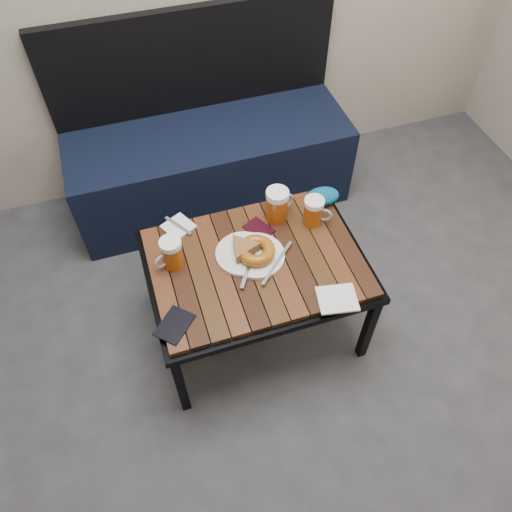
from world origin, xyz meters
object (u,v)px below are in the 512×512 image
object	(u,v)px
bench	(209,157)
beer_mug_centre	(278,205)
cafe_table	(256,267)
beer_mug_right	(314,212)
passport_navy	(175,325)
plate_pie	(243,251)
plate_bagel	(256,253)
knit_pouch	(322,196)
beer_mug_left	(171,253)
passport_burgundy	(259,229)

from	to	relation	value
bench	beer_mug_centre	distance (m)	0.74
cafe_table	beer_mug_right	bearing A→B (deg)	22.63
beer_mug_right	passport_navy	size ratio (longest dim) A/B	0.95
passport_navy	beer_mug_right	bearing A→B (deg)	69.58
plate_pie	plate_bagel	bearing A→B (deg)	-29.67
bench	knit_pouch	world-z (taller)	bench
knit_pouch	plate_pie	bearing A→B (deg)	-156.61
bench	knit_pouch	xyz separation A→B (m)	(0.33, -0.66, 0.23)
cafe_table	beer_mug_right	size ratio (longest dim) A/B	6.58
bench	beer_mug_right	bearing A→B (deg)	-71.37
cafe_table	bench	bearing A→B (deg)	88.28
bench	beer_mug_right	world-z (taller)	bench
cafe_table	plate_bagel	size ratio (longest dim) A/B	3.18
plate_pie	beer_mug_centre	bearing A→B (deg)	37.67
plate_bagel	knit_pouch	world-z (taller)	knit_pouch
beer_mug_centre	beer_mug_right	size ratio (longest dim) A/B	1.15
beer_mug_right	plate_bagel	size ratio (longest dim) A/B	0.48
beer_mug_left	beer_mug_centre	size ratio (longest dim) A/B	0.89
plate_bagel	passport_navy	xyz separation A→B (m)	(-0.36, -0.20, -0.02)
bench	cafe_table	world-z (taller)	bench
plate_bagel	beer_mug_left	bearing A→B (deg)	168.43
beer_mug_right	knit_pouch	bearing A→B (deg)	78.50
beer_mug_centre	knit_pouch	distance (m)	0.21
plate_bagel	passport_burgundy	size ratio (longest dim) A/B	2.36
beer_mug_left	beer_mug_centre	distance (m)	0.47
beer_mug_centre	passport_burgundy	size ratio (longest dim) A/B	1.31
beer_mug_centre	knit_pouch	world-z (taller)	beer_mug_centre
beer_mug_left	knit_pouch	distance (m)	0.68
beer_mug_left	passport_navy	world-z (taller)	beer_mug_left
bench	passport_navy	size ratio (longest dim) A/B	10.44
bench	beer_mug_centre	bearing A→B (deg)	-79.59
plate_bagel	passport_burgundy	bearing A→B (deg)	67.55
plate_pie	beer_mug_left	bearing A→B (deg)	171.74
beer_mug_left	plate_pie	world-z (taller)	beer_mug_left
plate_pie	knit_pouch	xyz separation A→B (m)	(0.40, 0.17, 0.01)
beer_mug_centre	plate_bagel	distance (m)	0.23
passport_burgundy	beer_mug_centre	bearing A→B (deg)	-3.71
cafe_table	plate_bagel	distance (m)	0.07
plate_pie	passport_navy	bearing A→B (deg)	-144.68
cafe_table	beer_mug_centre	bearing A→B (deg)	51.14
knit_pouch	beer_mug_centre	bearing A→B (deg)	-172.89
beer_mug_centre	plate_bagel	xyz separation A→B (m)	(-0.15, -0.17, -0.05)
beer_mug_centre	passport_navy	bearing A→B (deg)	-166.31
passport_navy	knit_pouch	bearing A→B (deg)	73.32
bench	plate_bagel	size ratio (longest dim) A/B	5.31
bench	beer_mug_right	size ratio (longest dim) A/B	10.96
bench	plate_pie	xyz separation A→B (m)	(-0.06, -0.83, 0.22)
knit_pouch	bench	bearing A→B (deg)	117.00
bench	cafe_table	distance (m)	0.88
bench	plate_pie	size ratio (longest dim) A/B	6.51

